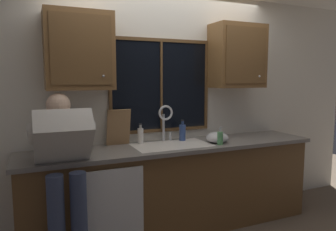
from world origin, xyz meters
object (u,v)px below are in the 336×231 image
person_standing (64,161)px  soap_dispenser (220,138)px  bottle_tall_clear (141,135)px  mixing_bowl (217,138)px  cutting_board (119,127)px  knife_block (84,139)px  bottle_green_glass (182,132)px

person_standing → soap_dispenser: (1.56, 0.09, 0.06)m
soap_dispenser → bottle_tall_clear: size_ratio=0.88×
bottle_tall_clear → mixing_bowl: bearing=-18.9°
person_standing → cutting_board: 0.79m
cutting_board → mixing_bowl: size_ratio=1.58×
person_standing → knife_block: bearing=60.7°
person_standing → bottle_tall_clear: person_standing is taller
bottle_green_glass → knife_block: bearing=-177.9°
person_standing → cutting_board: (0.59, 0.49, 0.17)m
mixing_bowl → bottle_tall_clear: size_ratio=1.11×
knife_block → cutting_board: cutting_board is taller
mixing_bowl → soap_dispenser: 0.11m
bottle_green_glass → bottle_tall_clear: bottle_green_glass is taller
person_standing → bottle_green_glass: size_ratio=6.37×
mixing_bowl → bottle_tall_clear: bearing=161.1°
cutting_board → bottle_green_glass: 0.72m
mixing_bowl → soap_dispenser: (-0.03, -0.11, 0.02)m
soap_dispenser → bottle_green_glass: (-0.26, 0.35, 0.02)m
knife_block → bottle_tall_clear: bearing=6.0°
mixing_bowl → bottle_green_glass: (-0.30, 0.24, 0.04)m
mixing_bowl → bottle_tall_clear: (-0.78, 0.27, 0.04)m
cutting_board → bottle_tall_clear: 0.25m
cutting_board → bottle_tall_clear: (0.23, -0.03, -0.10)m
knife_block → bottle_green_glass: knife_block is taller
knife_block → soap_dispenser: knife_block is taller
cutting_board → mixing_bowl: 1.05m
person_standing → knife_block: person_standing is taller
mixing_bowl → bottle_tall_clear: 0.82m
person_standing → soap_dispenser: 1.57m
person_standing → bottle_green_glass: person_standing is taller
soap_dispenser → cutting_board: bearing=157.7°
person_standing → mixing_bowl: person_standing is taller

